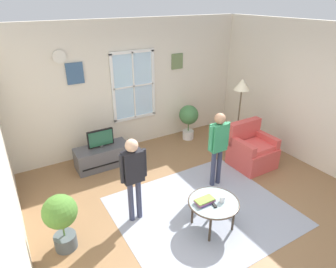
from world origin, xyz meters
TOP-DOWN VIEW (x-y plane):
  - ground_plane at (0.00, 0.00)m, footprint 5.81×6.01m
  - back_wall at (-0.00, 2.76)m, footprint 5.21×0.17m
  - side_wall_left at (-2.66, 0.00)m, footprint 0.12×5.41m
  - side_wall_right at (2.66, 0.00)m, footprint 0.12×5.41m
  - area_rug at (-0.11, 0.00)m, footprint 2.62×2.30m
  - tv_stand at (-1.01, 2.14)m, footprint 1.05×0.47m
  - television at (-1.01, 2.13)m, footprint 0.51×0.08m
  - armchair at (1.56, 0.66)m, footprint 0.76×0.74m
  - coffee_table at (-0.20, -0.34)m, footprint 0.74×0.74m
  - book_stack at (-0.32, -0.29)m, footprint 0.28×0.16m
  - cup at (-0.09, -0.39)m, footprint 0.08×0.08m
  - remote_near_books at (-0.24, -0.39)m, footprint 0.07×0.14m
  - person_black_shirt at (-1.10, 0.40)m, footprint 0.41×0.19m
  - person_green_shirt at (0.53, 0.49)m, footprint 0.42×0.19m
  - potted_plant_by_window at (1.16, 2.29)m, footprint 0.45×0.45m
  - potted_plant_corner at (-2.15, 0.36)m, footprint 0.45×0.45m
  - floor_lamp at (1.67, 1.21)m, footprint 0.32×0.32m

SIDE VIEW (x-z plane):
  - ground_plane at x=0.00m, z-range -0.02..0.00m
  - area_rug at x=-0.11m, z-range 0.00..0.01m
  - tv_stand at x=-1.01m, z-range 0.00..0.42m
  - armchair at x=1.56m, z-range -0.11..0.76m
  - coffee_table at x=-0.20m, z-range 0.19..0.65m
  - remote_near_books at x=-0.24m, z-range 0.45..0.47m
  - book_stack at x=-0.32m, z-range 0.45..0.52m
  - cup at x=-0.09m, z-range 0.45..0.55m
  - potted_plant_corner at x=-2.15m, z-range 0.11..0.95m
  - potted_plant_by_window at x=1.16m, z-range 0.12..0.96m
  - television at x=-1.01m, z-range 0.43..0.80m
  - person_black_shirt at x=-1.10m, z-range 0.17..1.53m
  - person_green_shirt at x=0.53m, z-range 0.18..1.56m
  - side_wall_left at x=-2.66m, z-range 0.00..2.73m
  - side_wall_right at x=2.66m, z-range 0.00..2.73m
  - floor_lamp at x=1.67m, z-range 0.55..2.18m
  - back_wall at x=0.00m, z-range 0.00..2.73m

